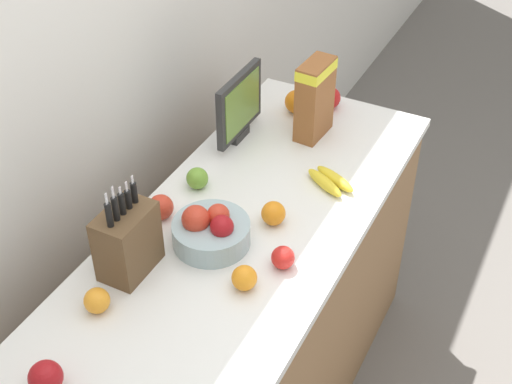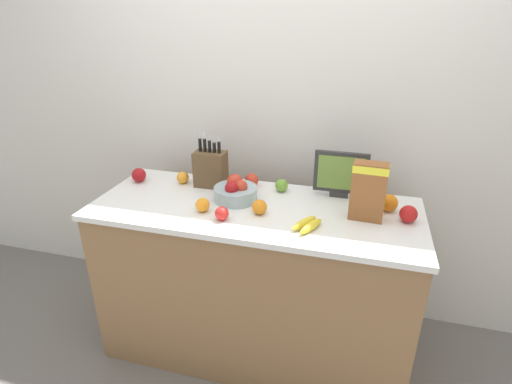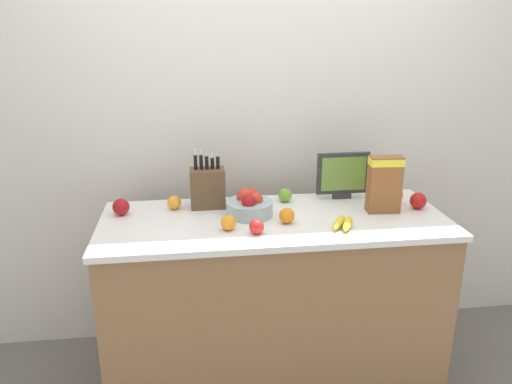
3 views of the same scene
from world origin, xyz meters
The scene contains 17 objects.
ground_plane centered at (0.00, 0.00, 0.00)m, with size 14.00×14.00×0.00m, color slate.
wall_back centered at (0.00, 0.55, 1.30)m, with size 9.00×0.06×2.60m.
counter centered at (0.00, 0.00, 0.47)m, with size 1.68×0.67×0.94m.
knife_block centered at (-0.31, 0.20, 1.04)m, with size 0.17×0.11×0.31m.
small_monitor centered at (0.41, 0.23, 1.07)m, with size 0.28×0.03×0.25m.
cereal_box centered at (0.55, 0.01, 1.09)m, with size 0.17×0.09×0.28m.
fruit_bowl centered at (-0.12, 0.05, 0.99)m, with size 0.23×0.23×0.13m.
banana_bunch centered at (0.30, -0.16, 0.96)m, with size 0.14×0.19×0.04m.
apple_middle centered at (-0.09, 0.24, 0.98)m, with size 0.08×0.08×0.08m, color red.
apple_rear centered at (-0.74, 0.14, 0.98)m, with size 0.08×0.08×0.08m, color #A31419.
apple_by_knife_block centered at (0.74, 0.03, 0.98)m, with size 0.08×0.08×0.08m, color red.
apple_leftmost centered at (-0.11, -0.18, 0.97)m, with size 0.07×0.07×0.07m, color red.
apple_near_bananas centered at (0.09, 0.22, 0.97)m, with size 0.07×0.07×0.07m, color #6B9E33.
orange_near_bowl centered at (0.05, -0.07, 0.98)m, with size 0.07×0.07×0.07m, color orange.
orange_back_center centered at (0.66, 0.13, 0.98)m, with size 0.09×0.09×0.09m, color orange.
orange_mid_left centered at (-0.48, 0.18, 0.97)m, with size 0.07×0.07×0.07m, color orange.
orange_front_center centered at (-0.23, -0.12, 0.97)m, with size 0.07×0.07×0.07m, color orange.
Camera 3 is at (-0.39, -2.22, 1.83)m, focal length 35.00 mm.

